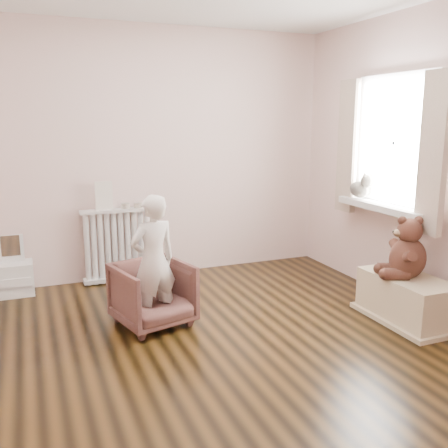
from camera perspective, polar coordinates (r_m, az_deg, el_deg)
name	(u,v)px	position (r m, az deg, el deg)	size (l,w,h in m)	color
floor	(228,337)	(3.98, 0.41, -12.78)	(3.60, 3.60, 0.01)	black
back_wall	(163,154)	(5.34, -6.97, 7.94)	(3.60, 0.02, 2.60)	silver
front_wall	(400,213)	(2.10, 19.42, 1.25)	(3.60, 0.02, 2.60)	silver
right_wall	(422,162)	(4.62, 21.71, 6.58)	(0.02, 3.60, 2.60)	silver
window	(396,143)	(4.81, 19.04, 8.74)	(0.03, 0.90, 1.10)	white
window_sill	(383,207)	(4.81, 17.76, 1.86)	(0.22, 1.10, 0.06)	silver
curtain_left	(433,154)	(4.32, 22.81, 7.37)	(0.06, 0.26, 1.30)	beige
curtain_right	(347,147)	(5.19, 13.93, 8.56)	(0.06, 0.26, 1.30)	beige
radiator	(118,245)	(5.25, -12.01, -2.37)	(0.73, 0.14, 0.77)	silver
paper_doll	(104,196)	(5.13, -13.57, 3.17)	(0.17, 0.02, 0.29)	beige
tin_a	(125,206)	(5.18, -11.19, 2.05)	(0.09, 0.09, 0.05)	#A59E8C
tin_b	(138,205)	(5.21, -9.79, 2.13)	(0.09, 0.09, 0.05)	#A59E8C
toy_vanity	(12,267)	(5.19, -23.04, -4.58)	(0.37, 0.26, 0.58)	silver
armchair	(153,294)	(4.15, -8.13, -7.95)	(0.56, 0.58, 0.52)	brown
child	(153,261)	(4.01, -8.08, -4.23)	(0.39, 0.26, 1.07)	white
toy_bench	(407,298)	(4.48, 20.19, -7.90)	(0.43, 0.81, 0.38)	beige
teddy_bear	(409,243)	(4.35, 20.36, -2.04)	(0.41, 0.32, 0.50)	#391D14
plush_cat	(360,188)	(5.05, 15.30, 3.96)	(0.18, 0.29, 0.25)	slate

